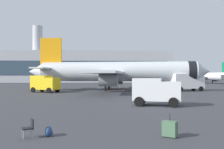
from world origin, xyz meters
TOP-DOWN VIEW (x-y plane):
  - airplane_at_gate at (3.13, 44.28)m, footprint 35.66×32.34m
  - airplane_taxiing at (40.64, 88.89)m, footprint 23.37×25.62m
  - service_truck at (-9.52, 39.04)m, footprint 5.27×4.22m
  - fuel_truck at (16.13, 41.39)m, footprint 6.36×3.68m
  - cargo_van at (5.10, 18.84)m, footprint 4.79×3.37m
  - safety_cone_near at (-10.70, 43.78)m, footprint 0.44×0.44m
  - safety_cone_mid at (10.03, 53.49)m, footprint 0.44×0.44m
  - safety_cone_far at (2.43, 49.27)m, footprint 0.44×0.44m
  - safety_cone_outer at (4.87, 48.70)m, footprint 0.44×0.44m
  - rolling_suitcase at (2.94, 6.67)m, footprint 0.75×0.70m
  - traveller_backpack at (-2.64, 7.10)m, footprint 0.36×0.40m
  - gate_chair at (-3.49, 6.90)m, footprint 0.64×0.64m
  - terminal_building at (-11.29, 111.70)m, footprint 85.36×20.16m

SIDE VIEW (x-z plane):
  - traveller_backpack at x=-2.64m, z-range -0.01..0.47m
  - safety_cone_outer at x=4.87m, z-range -0.01..0.63m
  - safety_cone_mid at x=10.03m, z-range -0.01..0.66m
  - safety_cone_near at x=-10.70m, z-range -0.01..0.67m
  - safety_cone_far at x=2.43m, z-range -0.01..0.74m
  - rolling_suitcase at x=2.94m, z-range -0.16..0.94m
  - gate_chair at x=-3.49m, z-range 0.07..0.93m
  - cargo_van at x=5.10m, z-range 0.15..2.75m
  - service_truck at x=-9.52m, z-range 0.16..3.05m
  - fuel_truck at x=16.13m, z-range 0.17..3.37m
  - airplane_taxiing at x=40.64m, z-range -1.16..6.49m
  - airplane_at_gate at x=3.13m, z-range -1.59..8.91m
  - terminal_building at x=-11.29m, z-range -5.88..19.81m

